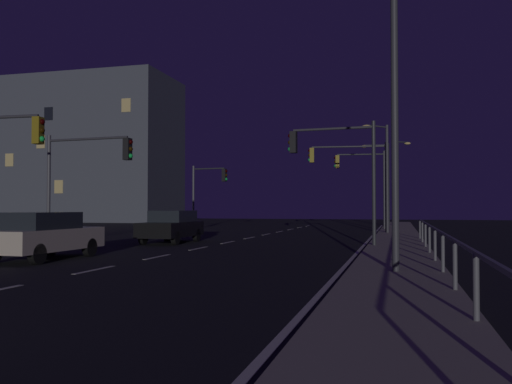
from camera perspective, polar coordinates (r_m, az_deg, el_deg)
The scene contains 17 objects.
ground_plane at distance 23.32m, azimuth -5.64°, elevation -5.87°, with size 112.00×112.00×0.00m, color black.
sidewalk_right at distance 21.85m, azimuth 14.75°, elevation -5.93°, with size 2.48×77.00×0.14m, color #9E937F.
lane_markings_center at distance 26.62m, azimuth -3.00°, elevation -5.33°, with size 0.14×50.00×0.01m.
lane_edge_line at distance 26.89m, azimuth 11.58°, elevation -5.27°, with size 0.14×53.00×0.01m.
car at distance 19.19m, azimuth -21.56°, elevation -4.23°, with size 1.87×4.42×1.57m.
car_oncoming at distance 26.58m, azimuth -8.91°, elevation -3.56°, with size 1.91×4.44×1.57m.
traffic_light_near_left at distance 40.33m, azimuth 11.24°, elevation 1.85°, with size 3.68×0.68×5.72m.
traffic_light_far_right at distance 23.60m, azimuth 8.36°, elevation 3.51°, with size 3.82×0.49×5.25m.
traffic_light_far_center at distance 25.23m, azimuth -17.58°, elevation 2.65°, with size 4.45×0.54×5.03m.
traffic_light_far_left at distance 35.35m, azimuth 10.14°, elevation 2.48°, with size 5.03×0.79×5.76m.
traffic_light_near_right at distance 40.93m, azimuth -5.07°, elevation 0.74°, with size 2.93×0.60×4.90m.
street_lamp_far_end at distance 14.55m, azimuth 15.33°, elevation 11.88°, with size 1.70×1.41×8.40m.
street_lamp_mid_block at distance 48.84m, azimuth 13.33°, elevation 1.71°, with size 2.44×0.51×7.23m.
street_lamp_across_street at distance 34.78m, azimuth 13.29°, elevation 2.61°, with size 1.58×1.57×6.79m.
street_lamp_median at distance 49.22m, azimuth 14.68°, elevation 1.80°, with size 1.48×1.06×7.53m.
barrier_fence at distance 15.58m, azimuth 18.72°, elevation -4.69°, with size 0.09×26.55×0.98m.
building_distant at distance 70.19m, azimuth -18.18°, elevation 4.12°, with size 23.72×10.60×17.29m.
Camera 1 is at (8.12, -4.29, 1.74)m, focal length 37.86 mm.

